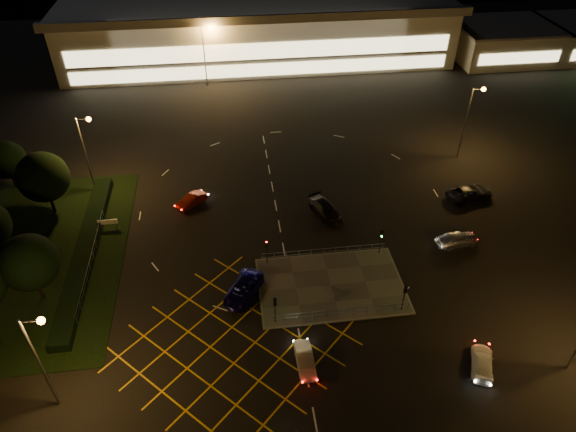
{
  "coord_description": "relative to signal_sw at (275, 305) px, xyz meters",
  "views": [
    {
      "loc": [
        -6.81,
        -37.12,
        36.92
      ],
      "look_at": [
        -1.13,
        7.21,
        2.0
      ],
      "focal_mm": 32.0,
      "sensor_mm": 36.0,
      "label": 1
    }
  ],
  "objects": [
    {
      "name": "signal_sw",
      "position": [
        0.0,
        0.0,
        0.0
      ],
      "size": [
        0.28,
        0.3,
        3.15
      ],
      "rotation": [
        0.0,
        0.0,
        3.14
      ],
      "color": "black",
      "rests_on": "pedestrian_island"
    },
    {
      "name": "car_queue_white",
      "position": [
        2.0,
        -4.9,
        -1.72
      ],
      "size": [
        1.51,
        4.0,
        1.3
      ],
      "primitive_type": "imported",
      "rotation": [
        0.0,
        0.0,
        0.03
      ],
      "color": "silver",
      "rests_on": "ground"
    },
    {
      "name": "signal_ne",
      "position": [
        12.0,
        7.99,
        0.0
      ],
      "size": [
        0.28,
        0.3,
        3.15
      ],
      "color": "black",
      "rests_on": "pedestrian_island"
    },
    {
      "name": "car_left_blue",
      "position": [
        -2.66,
        3.93,
        -1.62
      ],
      "size": [
        4.65,
        5.89,
        1.49
      ],
      "primitive_type": "imported",
      "rotation": [
        0.0,
        0.0,
        5.81
      ],
      "color": "#110D52",
      "rests_on": "ground"
    },
    {
      "name": "car_circ_red",
      "position": [
        -7.95,
        19.44,
        -1.71
      ],
      "size": [
        3.87,
        3.68,
        1.31
      ],
      "primitive_type": "imported",
      "rotation": [
        0.0,
        0.0,
        5.45
      ],
      "color": "maroon",
      "rests_on": "ground"
    },
    {
      "name": "tree_e",
      "position": [
        -22.0,
        5.99,
        2.28
      ],
      "size": [
        5.4,
        5.4,
        7.35
      ],
      "color": "black",
      "rests_on": "ground"
    },
    {
      "name": "ground",
      "position": [
        4.0,
        5.99,
        -2.37
      ],
      "size": [
        180.0,
        180.0,
        0.0
      ],
      "primitive_type": "plane",
      "color": "black",
      "rests_on": "ground"
    },
    {
      "name": "streetlight_ne",
      "position": [
        28.44,
        25.99,
        4.2
      ],
      "size": [
        1.78,
        0.56,
        10.03
      ],
      "color": "slate",
      "rests_on": "ground"
    },
    {
      "name": "signal_se",
      "position": [
        12.0,
        0.0,
        0.0
      ],
      "size": [
        0.28,
        0.3,
        3.15
      ],
      "rotation": [
        0.0,
        0.0,
        3.14
      ],
      "color": "black",
      "rests_on": "pedestrian_island"
    },
    {
      "name": "car_east_grey",
      "position": [
        25.57,
        16.44,
        -1.58
      ],
      "size": [
        6.12,
        3.78,
        1.58
      ],
      "primitive_type": "imported",
      "rotation": [
        0.0,
        0.0,
        1.79
      ],
      "color": "black",
      "rests_on": "ground"
    },
    {
      "name": "car_far_dkgrey",
      "position": [
        7.58,
        15.55,
        -1.6
      ],
      "size": [
        4.01,
        5.67,
        1.52
      ],
      "primitive_type": "imported",
      "rotation": [
        0.0,
        0.0,
        0.4
      ],
      "color": "black",
      "rests_on": "ground"
    },
    {
      "name": "tree_d",
      "position": [
        -30.0,
        25.99,
        1.65
      ],
      "size": [
        4.68,
        4.68,
        6.37
      ],
      "color": "black",
      "rests_on": "ground"
    },
    {
      "name": "tree_c",
      "position": [
        -24.0,
        19.99,
        2.59
      ],
      "size": [
        5.76,
        5.76,
        7.84
      ],
      "color": "black",
      "rests_on": "ground"
    },
    {
      "name": "hedge",
      "position": [
        -19.0,
        11.99,
        -1.87
      ],
      "size": [
        2.0,
        26.0,
        1.0
      ],
      "primitive_type": "cube",
      "color": "black",
      "rests_on": "ground"
    },
    {
      "name": "car_approach_white",
      "position": [
        16.79,
        -7.01,
        -1.76
      ],
      "size": [
        3.22,
        4.54,
        1.22
      ],
      "primitive_type": "imported",
      "rotation": [
        0.0,
        0.0,
        2.74
      ],
      "color": "white",
      "rests_on": "ground"
    },
    {
      "name": "retail_unit_a",
      "position": [
        50.0,
        59.97,
        0.85
      ],
      "size": [
        18.8,
        14.8,
        6.35
      ],
      "color": "beige",
      "rests_on": "ground"
    },
    {
      "name": "signal_nw",
      "position": [
        0.0,
        7.99,
        0.0
      ],
      "size": [
        0.28,
        0.3,
        3.15
      ],
      "color": "black",
      "rests_on": "pedestrian_island"
    },
    {
      "name": "supermarket",
      "position": [
        4.0,
        67.95,
        2.95
      ],
      "size": [
        72.0,
        26.5,
        10.5
      ],
      "color": "beige",
      "rests_on": "ground"
    },
    {
      "name": "streetlight_far_left",
      "position": [
        -5.56,
        53.99,
        4.2
      ],
      "size": [
        1.78,
        0.56,
        10.03
      ],
      "color": "slate",
      "rests_on": "ground"
    },
    {
      "name": "pedestrian_island",
      "position": [
        6.0,
        3.99,
        -2.31
      ],
      "size": [
        14.0,
        9.0,
        0.12
      ],
      "primitive_type": "cube",
      "color": "#4C4944",
      "rests_on": "ground"
    },
    {
      "name": "streetlight_far_right",
      "position": [
        34.44,
        55.99,
        4.2
      ],
      "size": [
        1.78,
        0.56,
        10.03
      ],
      "color": "slate",
      "rests_on": "ground"
    },
    {
      "name": "streetlight_nw",
      "position": [
        -19.56,
        23.99,
        4.2
      ],
      "size": [
        1.78,
        0.56,
        10.03
      ],
      "color": "slate",
      "rests_on": "ground"
    },
    {
      "name": "car_right_silver",
      "position": [
        20.76,
        8.41,
        -1.58
      ],
      "size": [
        4.83,
        2.38,
        1.58
      ],
      "primitive_type": "imported",
      "rotation": [
        0.0,
        0.0,
        1.68
      ],
      "color": "#A4A6AB",
      "rests_on": "ground"
    },
    {
      "name": "streetlight_sw",
      "position": [
        -17.56,
        -6.01,
        4.2
      ],
      "size": [
        1.78,
        0.56,
        10.03
      ],
      "color": "slate",
      "rests_on": "ground"
    },
    {
      "name": "grass_verge",
      "position": [
        -24.0,
        11.99,
        -2.33
      ],
      "size": [
        18.0,
        30.0,
        0.08
      ],
      "primitive_type": "cube",
      "color": "black",
      "rests_on": "ground"
    }
  ]
}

